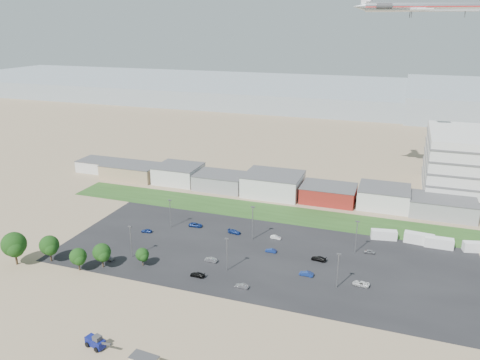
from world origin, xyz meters
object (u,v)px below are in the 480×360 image
at_px(tree_far_left, 14,247).
at_px(parked_car_10, 109,258).
at_px(parked_car_6, 234,232).
at_px(parked_car_8, 370,252).
at_px(parked_car_7, 271,251).
at_px(parked_car_3, 197,275).
at_px(parked_car_11, 276,237).
at_px(box_trailer_a, 384,235).
at_px(parked_car_1, 306,274).
at_px(parked_car_9, 196,225).
at_px(parked_car_4, 211,260).
at_px(parked_car_13, 242,286).
at_px(parked_car_5, 147,231).
at_px(airliner, 421,6).
at_px(telehandler, 95,341).
at_px(parked_car_0, 361,284).
at_px(parked_car_12, 319,259).

xyz_separation_m(tree_far_left, parked_car_10, (22.83, 10.73, -4.91)).
bearing_deg(parked_car_6, parked_car_8, -82.27).
bearing_deg(parked_car_7, parked_car_3, -36.26).
bearing_deg(parked_car_11, parked_car_7, -170.13).
distance_m(box_trailer_a, parked_car_1, 35.45).
xyz_separation_m(box_trailer_a, parked_car_3, (-45.63, -40.50, -0.87)).
bearing_deg(parked_car_10, parked_car_9, -19.44).
height_order(box_trailer_a, tree_far_left, tree_far_left).
relative_size(parked_car_4, parked_car_13, 1.10).
xyz_separation_m(parked_car_8, parked_car_10, (-70.16, -29.00, 0.00)).
xyz_separation_m(parked_car_1, parked_car_6, (-27.36, 18.57, -0.01)).
height_order(parked_car_5, parked_car_13, parked_car_5).
height_order(tree_far_left, airliner, airliner).
bearing_deg(parked_car_10, telehandler, -143.71).
distance_m(telehandler, parked_car_5, 56.49).
bearing_deg(parked_car_6, telehandler, 179.61).
bearing_deg(parked_car_6, parked_car_13, -149.28).
relative_size(telehandler, parked_car_3, 1.78).
distance_m(parked_car_5, parked_car_13, 45.49).
bearing_deg(tree_far_left, parked_car_1, 14.93).
height_order(airliner, parked_car_1, airliner).
bearing_deg(parked_car_13, parked_car_4, -126.32).
height_order(tree_far_left, parked_car_8, tree_far_left).
relative_size(parked_car_9, parked_car_13, 1.32).
relative_size(airliner, parked_car_13, 13.53).
bearing_deg(parked_car_9, parked_car_10, 151.98).
xyz_separation_m(parked_car_6, parked_car_11, (13.66, 0.56, -0.06)).
bearing_deg(airliner, box_trailer_a, -102.63).
bearing_deg(parked_car_0, tree_far_left, -73.41).
xyz_separation_m(tree_far_left, parked_car_0, (92.39, 20.58, -4.87)).
bearing_deg(telehandler, parked_car_0, 55.86).
xyz_separation_m(parked_car_4, parked_car_10, (-27.99, -8.76, -0.07)).
distance_m(parked_car_0, parked_car_8, 19.15).
height_order(parked_car_8, parked_car_11, parked_car_11).
bearing_deg(tree_far_left, parked_car_10, 25.18).
bearing_deg(parked_car_11, parked_car_10, 128.60).
bearing_deg(parked_car_1, parked_car_9, -112.64).
distance_m(telehandler, tree_far_left, 48.17).
bearing_deg(parked_car_7, parked_car_4, -52.35).
distance_m(telehandler, parked_car_6, 62.50).
bearing_deg(parked_car_7, parked_car_0, 69.38).
xyz_separation_m(parked_car_0, parked_car_11, (-28.04, 19.36, -0.04)).
xyz_separation_m(box_trailer_a, parked_car_1, (-18.26, -30.38, -0.84)).
xyz_separation_m(parked_car_9, parked_car_13, (27.02, -30.77, -0.06)).
bearing_deg(box_trailer_a, parked_car_12, -138.04).
bearing_deg(parked_car_8, parked_car_11, 84.51).
bearing_deg(parked_car_13, telehandler, -31.93).
distance_m(box_trailer_a, parked_car_12, 26.72).
bearing_deg(airliner, parked_car_4, -130.47).
distance_m(box_trailer_a, parked_car_3, 61.02).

